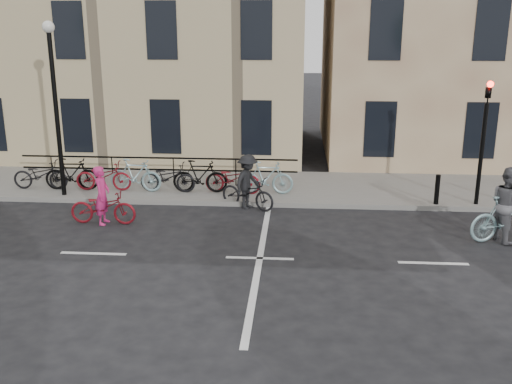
# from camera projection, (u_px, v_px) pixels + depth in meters

# --- Properties ---
(ground) EXTENTS (120.00, 120.00, 0.00)m
(ground) POSITION_uv_depth(u_px,v_px,m) (260.00, 258.00, 13.37)
(ground) COLOR black
(ground) RESTS_ON ground
(sidewalk) EXTENTS (46.00, 4.00, 0.15)m
(sidewalk) POSITION_uv_depth(u_px,v_px,m) (155.00, 185.00, 19.39)
(sidewalk) COLOR slate
(sidewalk) RESTS_ON ground
(building_east) EXTENTS (14.00, 10.00, 12.00)m
(building_east) POSITION_uv_depth(u_px,v_px,m) (499.00, 5.00, 23.51)
(building_east) COLOR #A28162
(building_east) RESTS_ON sidewalk
(building_west) EXTENTS (20.00, 10.00, 10.00)m
(building_west) POSITION_uv_depth(u_px,v_px,m) (76.00, 30.00, 25.07)
(building_west) COLOR tan
(building_west) RESTS_ON sidewalk
(traffic_light) EXTENTS (0.18, 0.30, 3.90)m
(traffic_light) POSITION_uv_depth(u_px,v_px,m) (484.00, 128.00, 16.42)
(traffic_light) COLOR black
(traffic_light) RESTS_ON sidewalk
(lamp_post) EXTENTS (0.36, 0.36, 5.28)m
(lamp_post) POSITION_uv_depth(u_px,v_px,m) (54.00, 88.00, 17.10)
(lamp_post) COLOR black
(lamp_post) RESTS_ON sidewalk
(bollard_east) EXTENTS (0.14, 0.14, 0.90)m
(bollard_east) POSITION_uv_depth(u_px,v_px,m) (437.00, 189.00, 16.93)
(bollard_east) COLOR black
(bollard_east) RESTS_ON sidewalk
(parked_bikes) EXTENTS (9.35, 1.23, 1.05)m
(parked_bikes) POSITION_uv_depth(u_px,v_px,m) (150.00, 176.00, 18.30)
(parked_bikes) COLOR black
(parked_bikes) RESTS_ON sidewalk
(cyclist_pink) EXTENTS (1.84, 0.67, 1.63)m
(cyclist_pink) POSITION_uv_depth(u_px,v_px,m) (103.00, 204.00, 15.63)
(cyclist_pink) COLOR maroon
(cyclist_pink) RESTS_ON ground
(cyclist_grey) EXTENTS (2.06, 1.14, 1.92)m
(cyclist_grey) POSITION_uv_depth(u_px,v_px,m) (507.00, 211.00, 14.31)
(cyclist_grey) COLOR #8CB2B7
(cyclist_grey) RESTS_ON ground
(cyclist_dark) EXTENTS (1.92, 1.47, 1.64)m
(cyclist_dark) POSITION_uv_depth(u_px,v_px,m) (248.00, 187.00, 16.98)
(cyclist_dark) COLOR black
(cyclist_dark) RESTS_ON ground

